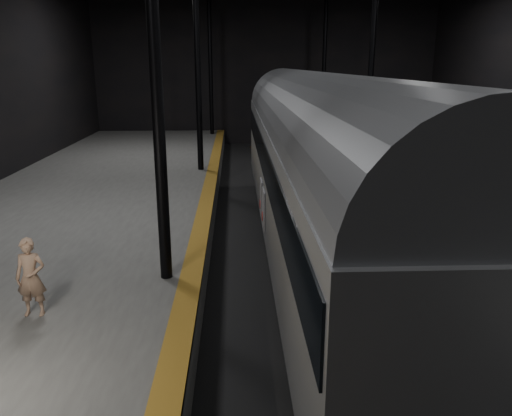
{
  "coord_description": "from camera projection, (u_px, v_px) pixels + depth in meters",
  "views": [
    {
      "loc": [
        -2.21,
        -14.52,
        5.66
      ],
      "look_at": [
        -1.68,
        -1.92,
        2.0
      ],
      "focal_mm": 35.0,
      "sensor_mm": 36.0,
      "label": 1
    }
  ],
  "objects": [
    {
      "name": "train",
      "position": [
        314.0,
        163.0,
        13.94
      ],
      "size": [
        2.99,
        19.96,
        5.33
      ],
      "color": "#919498",
      "rests_on": "ground"
    },
    {
      "name": "woman",
      "position": [
        31.0,
        277.0,
        9.42
      ],
      "size": [
        0.57,
        0.37,
        1.55
      ],
      "primitive_type": "imported",
      "rotation": [
        0.0,
        0.0,
        0.0
      ],
      "color": "tan",
      "rests_on": "platform_left"
    },
    {
      "name": "ground",
      "position": [
        307.0,
        252.0,
        15.6
      ],
      "size": [
        44.0,
        44.0,
        0.0
      ],
      "primitive_type": "plane",
      "color": "black",
      "rests_on": "ground"
    },
    {
      "name": "track",
      "position": [
        307.0,
        250.0,
        15.58
      ],
      "size": [
        2.4,
        43.0,
        0.24
      ],
      "color": "#3F3328",
      "rests_on": "ground"
    },
    {
      "name": "tactile_strip",
      "position": [
        202.0,
        222.0,
        15.19
      ],
      "size": [
        0.5,
        43.8,
        0.01
      ],
      "primitive_type": "cube",
      "color": "#8C6319",
      "rests_on": "platform_left"
    },
    {
      "name": "platform_left",
      "position": [
        62.0,
        240.0,
        15.16
      ],
      "size": [
        9.0,
        43.8,
        1.0
      ],
      "primitive_type": "cube",
      "color": "#4F4F4D",
      "rests_on": "ground"
    }
  ]
}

